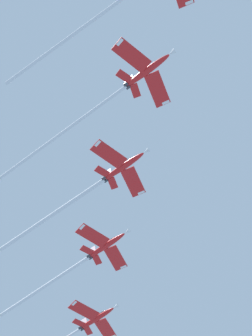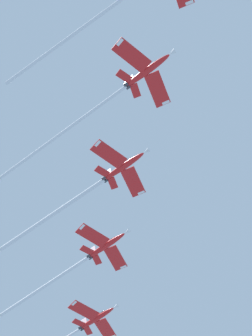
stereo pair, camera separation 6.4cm
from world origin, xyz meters
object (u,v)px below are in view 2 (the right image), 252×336
jet_third (92,188)px  jet_fifth (79,329)px  jet_fourth (83,261)px  jet_second (119,92)px

jet_third → jet_fifth: bearing=87.0°
jet_third → jet_fourth: (0.62, 24.76, -1.95)m
jet_second → jet_fourth: jet_second is taller
jet_third → jet_fifth: jet_third is taller
jet_third → jet_fifth: 50.45m
jet_third → jet_fourth: jet_third is taller
jet_fifth → jet_second: bearing=-89.9°
jet_fourth → jet_fifth: (1.99, 25.30, -3.72)m
jet_fifth → jet_fourth: bearing=-94.5°
jet_third → jet_fourth: 24.84m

